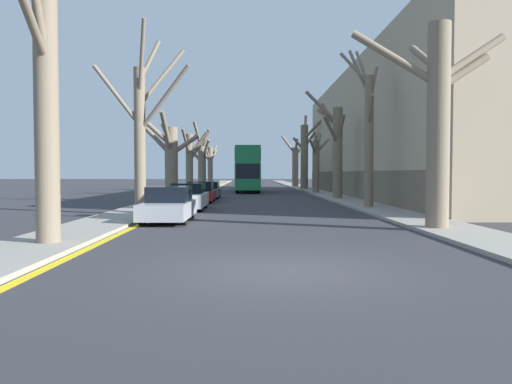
{
  "coord_description": "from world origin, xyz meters",
  "views": [
    {
      "loc": [
        -0.62,
        -9.83,
        1.93
      ],
      "look_at": [
        0.01,
        35.41,
        0.2
      ],
      "focal_mm": 35.0,
      "sensor_mm": 36.0,
      "label": 1
    }
  ],
  "objects_px": {
    "street_tree_left_3": "(190,161)",
    "parked_car_1": "(188,197)",
    "double_decker_bus": "(248,167)",
    "street_tree_left_2": "(170,157)",
    "street_tree_right_3": "(316,163)",
    "parked_car_0": "(169,205)",
    "parked_car_2": "(200,192)",
    "street_tree_left_4": "(202,162)",
    "parked_car_3": "(207,190)",
    "street_tree_right_0": "(438,117)",
    "street_tree_right_5": "(295,164)",
    "street_tree_right_2": "(336,147)",
    "street_tree_right_1": "(368,130)",
    "street_tree_left_1": "(142,127)",
    "street_tree_left_0": "(44,92)",
    "street_tree_right_4": "(305,154)",
    "street_tree_left_5": "(210,165)"
  },
  "relations": [
    {
      "from": "street_tree_right_3",
      "to": "parked_car_1",
      "type": "height_order",
      "value": "street_tree_right_3"
    },
    {
      "from": "street_tree_right_5",
      "to": "parked_car_3",
      "type": "bearing_deg",
      "value": -108.06
    },
    {
      "from": "street_tree_left_4",
      "to": "street_tree_right_1",
      "type": "height_order",
      "value": "street_tree_right_1"
    },
    {
      "from": "street_tree_right_2",
      "to": "double_decker_bus",
      "type": "relative_size",
      "value": 0.71
    },
    {
      "from": "street_tree_right_0",
      "to": "street_tree_right_2",
      "type": "xyz_separation_m",
      "value": [
        0.03,
        19.55,
        -0.01
      ]
    },
    {
      "from": "street_tree_right_3",
      "to": "parked_car_0",
      "type": "relative_size",
      "value": 1.26
    },
    {
      "from": "street_tree_right_0",
      "to": "parked_car_3",
      "type": "distance_m",
      "value": 23.73
    },
    {
      "from": "double_decker_bus",
      "to": "parked_car_1",
      "type": "xyz_separation_m",
      "value": [
        -3.08,
        -24.53,
        -1.87
      ]
    },
    {
      "from": "street_tree_left_2",
      "to": "parked_car_2",
      "type": "distance_m",
      "value": 3.1
    },
    {
      "from": "street_tree_left_3",
      "to": "street_tree_left_2",
      "type": "bearing_deg",
      "value": -90.69
    },
    {
      "from": "street_tree_left_5",
      "to": "double_decker_bus",
      "type": "bearing_deg",
      "value": -69.79
    },
    {
      "from": "street_tree_right_2",
      "to": "double_decker_bus",
      "type": "distance_m",
      "value": 16.04
    },
    {
      "from": "street_tree_left_1",
      "to": "street_tree_left_3",
      "type": "distance_m",
      "value": 20.53
    },
    {
      "from": "street_tree_left_1",
      "to": "street_tree_right_5",
      "type": "distance_m",
      "value": 45.28
    },
    {
      "from": "street_tree_left_1",
      "to": "parked_car_2",
      "type": "bearing_deg",
      "value": 79.65
    },
    {
      "from": "street_tree_left_1",
      "to": "double_decker_bus",
      "type": "height_order",
      "value": "street_tree_left_1"
    },
    {
      "from": "parked_car_1",
      "to": "parked_car_2",
      "type": "distance_m",
      "value": 6.53
    },
    {
      "from": "street_tree_left_0",
      "to": "parked_car_1",
      "type": "relative_size",
      "value": 1.95
    },
    {
      "from": "street_tree_left_5",
      "to": "street_tree_right_4",
      "type": "xyz_separation_m",
      "value": [
        11.44,
        -6.63,
        1.11
      ]
    },
    {
      "from": "street_tree_right_5",
      "to": "parked_car_0",
      "type": "height_order",
      "value": "street_tree_right_5"
    },
    {
      "from": "street_tree_left_3",
      "to": "parked_car_1",
      "type": "bearing_deg",
      "value": -83.7
    },
    {
      "from": "street_tree_right_4",
      "to": "street_tree_right_0",
      "type": "bearing_deg",
      "value": -90.19
    },
    {
      "from": "street_tree_right_1",
      "to": "street_tree_left_1",
      "type": "bearing_deg",
      "value": -162.86
    },
    {
      "from": "street_tree_right_0",
      "to": "street_tree_right_3",
      "type": "height_order",
      "value": "street_tree_right_0"
    },
    {
      "from": "street_tree_left_4",
      "to": "street_tree_right_0",
      "type": "bearing_deg",
      "value": -72.98
    },
    {
      "from": "street_tree_right_2",
      "to": "street_tree_right_3",
      "type": "distance_m",
      "value": 10.4
    },
    {
      "from": "street_tree_left_4",
      "to": "double_decker_bus",
      "type": "distance_m",
      "value": 5.89
    },
    {
      "from": "street_tree_left_0",
      "to": "parked_car_1",
      "type": "xyz_separation_m",
      "value": [
        2.09,
        13.24,
        -3.36
      ]
    },
    {
      "from": "parked_car_1",
      "to": "parked_car_3",
      "type": "height_order",
      "value": "parked_car_1"
    },
    {
      "from": "double_decker_bus",
      "to": "street_tree_left_2",
      "type": "bearing_deg",
      "value": -106.14
    },
    {
      "from": "street_tree_right_0",
      "to": "parked_car_1",
      "type": "bearing_deg",
      "value": 134.47
    },
    {
      "from": "street_tree_right_2",
      "to": "parked_car_2",
      "type": "bearing_deg",
      "value": -160.54
    },
    {
      "from": "street_tree_left_1",
      "to": "parked_car_0",
      "type": "bearing_deg",
      "value": -61.58
    },
    {
      "from": "parked_car_2",
      "to": "parked_car_0",
      "type": "bearing_deg",
      "value": -90.0
    },
    {
      "from": "street_tree_right_1",
      "to": "street_tree_left_5",
      "type": "bearing_deg",
      "value": 106.89
    },
    {
      "from": "street_tree_right_4",
      "to": "double_decker_bus",
      "type": "xyz_separation_m",
      "value": [
        -6.54,
        -6.67,
        -1.59
      ]
    },
    {
      "from": "double_decker_bus",
      "to": "parked_car_0",
      "type": "bearing_deg",
      "value": -95.7
    },
    {
      "from": "street_tree_left_5",
      "to": "street_tree_right_1",
      "type": "distance_m",
      "value": 39.16
    },
    {
      "from": "street_tree_left_2",
      "to": "street_tree_right_4",
      "type": "height_order",
      "value": "street_tree_right_4"
    },
    {
      "from": "double_decker_bus",
      "to": "parked_car_3",
      "type": "bearing_deg",
      "value": -103.67
    },
    {
      "from": "street_tree_right_2",
      "to": "street_tree_right_1",
      "type": "bearing_deg",
      "value": -89.75
    },
    {
      "from": "street_tree_left_0",
      "to": "parked_car_0",
      "type": "height_order",
      "value": "street_tree_left_0"
    },
    {
      "from": "street_tree_left_4",
      "to": "double_decker_bus",
      "type": "relative_size",
      "value": 0.66
    },
    {
      "from": "street_tree_right_3",
      "to": "double_decker_bus",
      "type": "xyz_separation_m",
      "value": [
        -6.38,
        4.29,
        -0.28
      ]
    },
    {
      "from": "street_tree_left_0",
      "to": "street_tree_left_1",
      "type": "relative_size",
      "value": 1.0
    },
    {
      "from": "street_tree_right_0",
      "to": "street_tree_right_3",
      "type": "bearing_deg",
      "value": 90.05
    },
    {
      "from": "street_tree_right_5",
      "to": "parked_car_3",
      "type": "distance_m",
      "value": 30.51
    },
    {
      "from": "street_tree_left_0",
      "to": "street_tree_left_3",
      "type": "distance_m",
      "value": 30.65
    },
    {
      "from": "parked_car_2",
      "to": "street_tree_right_2",
      "type": "bearing_deg",
      "value": 19.46
    },
    {
      "from": "street_tree_left_0",
      "to": "street_tree_right_5",
      "type": "bearing_deg",
      "value": 77.96
    }
  ]
}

